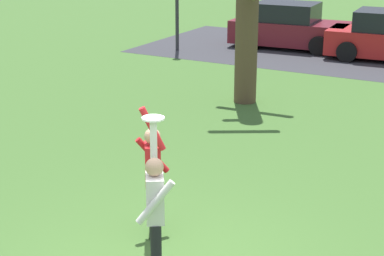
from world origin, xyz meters
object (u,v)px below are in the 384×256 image
person_catcher (155,208)px  parked_car_maroon (289,27)px  frisbee_disc (153,118)px  person_defender (153,173)px

person_catcher → parked_car_maroon: size_ratio=0.49×
parked_car_maroon → person_catcher: bearing=-79.3°
frisbee_disc → parked_car_maroon: (-3.89, 15.21, -1.37)m
person_defender → frisbee_disc: frisbee_disc is taller
person_catcher → frisbee_disc: frisbee_disc is taller
person_defender → parked_car_maroon: bearing=159.6°
person_catcher → person_defender: person_catcher is taller
person_defender → frisbee_disc: 1.46m
person_defender → parked_car_maroon: size_ratio=0.49×
frisbee_disc → person_catcher: bearing=-56.5°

